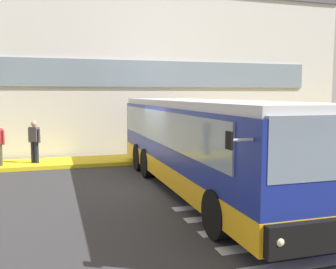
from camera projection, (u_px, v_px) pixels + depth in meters
ground_plane at (156, 187)px, 11.93m from camera, size 80.00×90.00×0.02m
bay_paint_stripes at (292, 224)px, 8.51m from camera, size 4.40×3.96×0.01m
terminal_building at (92, 76)px, 22.39m from camera, size 24.73×13.80×7.87m
boarding_curb at (127, 159)px, 16.48m from camera, size 26.93×2.00×0.15m
bus_main_foreground at (204, 146)px, 11.34m from camera, size 3.08×11.16×2.70m
passenger_at_curb_edge at (34, 140)px, 15.17m from camera, size 0.48×0.41×1.68m
safety_bollard_yellow at (168, 153)px, 15.73m from camera, size 0.18×0.18×0.90m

